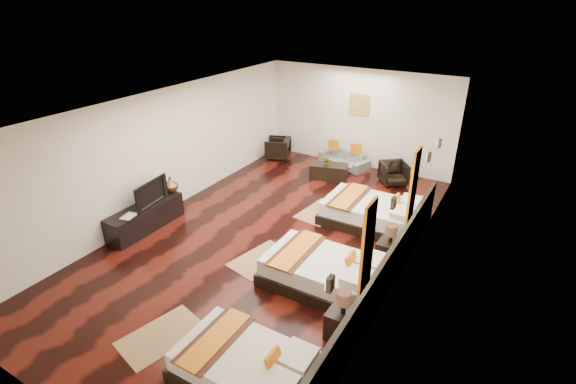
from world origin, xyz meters
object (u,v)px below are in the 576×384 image
Objects in this scene: bed_mid at (325,272)px; nightstand_a at (342,321)px; nightstand_b at (389,250)px; book at (124,216)px; tv_console at (146,217)px; sofa at (344,159)px; table_plant at (327,160)px; bed_near at (247,367)px; figurine at (170,185)px; armchair_left at (278,148)px; armchair_right at (394,173)px; tv at (148,193)px; coffee_table at (329,171)px; bed_far at (374,213)px.

bed_mid is 1.24m from nightstand_a.
book is at bearing -158.86° from nightstand_b.
nightstand_b reaches higher than tv_console.
table_plant is at bearing -72.68° from sofa.
nightstand_a is (0.75, 1.35, 0.05)m from bed_near.
figurine is at bearing 90.00° from tv_console.
armchair_right is at bearing 69.35° from armchair_left.
tv is at bearing -165.48° from nightstand_b.
table_plant is at bearing 106.83° from bed_near.
table_plant is (-0.04, -1.09, 0.30)m from sofa.
coffee_table is (2.00, -0.59, -0.13)m from armchair_left.
bed_near reaches higher than armchair_left.
nightstand_a reaches higher than sofa.
bed_near is 2.34m from bed_mid.
armchair_right is at bearing 46.97° from figurine.
nightstand_a reaches higher than bed_near.
sofa is at bearing 123.19° from nightstand_b.
bed_mid is 4.27m from book.
nightstand_b is 3.13× the size of table_plant.
armchair_left is at bearing 87.25° from tv_console.
table_plant reaches higher than armchair_right.
tv reaches higher than bed_far.
nightstand_a is at bearing -47.34° from sofa.
bed_mid is 2.46m from bed_far.
figurine is 4.28m from armchair_left.
book reaches higher than sofa.
bed_near is 1.94× the size of tv.
book is at bearing -114.06° from table_plant.
figurine is 0.23× the size of sofa.
nightstand_b is 5.00m from figurine.
nightstand_b is (0.75, 3.54, 0.04)m from bed_near.
armchair_right is at bearing 17.28° from coffee_table.
nightstand_b is 3.75m from armchair_right.
armchair_left is 3.66m from armchair_right.
nightstand_a is 5.01m from tv.
tv_console is 1.15× the size of sofa.
sofa is at bearing -29.79° from tv.
bed_near is at bearing -73.64° from coffee_table.
bed_mid is 4.68m from table_plant.
sofa is 1.56× the size of coffee_table.
tv is (-4.14, 2.27, 0.58)m from bed_near.
tv reaches higher than figurine.
sofa is at bearing 83.06° from armchair_left.
nightstand_a is at bearing -52.71° from bed_mid.
tv_console is at bearing -164.28° from nightstand_b.
nightstand_a is 7.51m from armchair_left.
table_plant is (-2.74, 5.21, 0.24)m from nightstand_a.
armchair_left is (0.19, 4.94, -0.50)m from tv.
bed_mid is at bearing -124.43° from armchair_right.
bed_far is at bearing 32.23° from tv_console.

